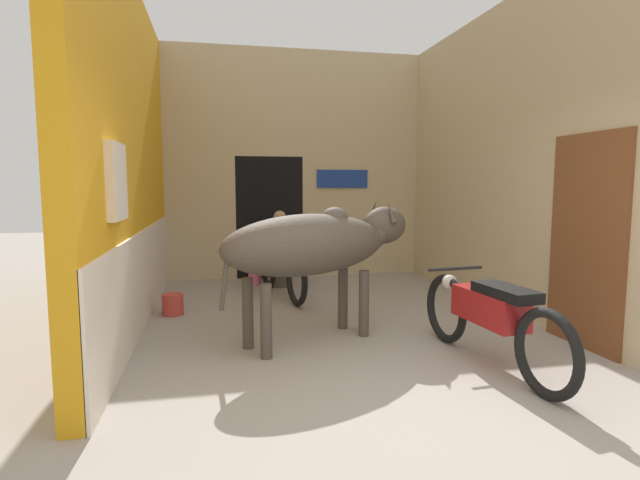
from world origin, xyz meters
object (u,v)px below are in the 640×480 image
object	(u,v)px
cow	(318,244)
shopkeeper_seated	(280,246)
motorcycle_near	(489,315)
bucket	(173,304)
plastic_stool	(255,270)
motorcycle_far	(281,264)

from	to	relation	value
cow	shopkeeper_seated	xyz separation A→B (m)	(-0.03, 2.86, -0.37)
motorcycle_near	bucket	xyz separation A→B (m)	(-2.88, 2.39, -0.33)
shopkeeper_seated	bucket	distance (m)	2.22
shopkeeper_seated	plastic_stool	distance (m)	0.58
motorcycle_far	bucket	size ratio (longest dim) A/B	7.84
cow	bucket	xyz separation A→B (m)	(-1.56, 1.34, -0.87)
cow	shopkeeper_seated	size ratio (longest dim) A/B	1.91
shopkeeper_seated	motorcycle_near	bearing A→B (deg)	-70.94
motorcycle_near	shopkeeper_seated	bearing A→B (deg)	109.06
motorcycle_near	bucket	distance (m)	3.76
cow	motorcycle_near	size ratio (longest dim) A/B	1.08
plastic_stool	bucket	bearing A→B (deg)	-124.32
shopkeeper_seated	bucket	size ratio (longest dim) A/B	4.59
motorcycle_near	bucket	world-z (taller)	motorcycle_near
motorcycle_near	cow	bearing A→B (deg)	141.52
plastic_stool	motorcycle_near	bearing A→B (deg)	-66.72
motorcycle_near	motorcycle_far	bearing A→B (deg)	114.24
cow	shopkeeper_seated	world-z (taller)	cow
cow	plastic_stool	xyz separation A→B (m)	(-0.42, 3.01, -0.77)
motorcycle_near	motorcycle_far	xyz separation A→B (m)	(-1.44, 3.19, 0.00)
cow	motorcycle_near	xyz separation A→B (m)	(1.32, -1.05, -0.54)
motorcycle_far	shopkeeper_seated	xyz separation A→B (m)	(0.08, 0.73, 0.16)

